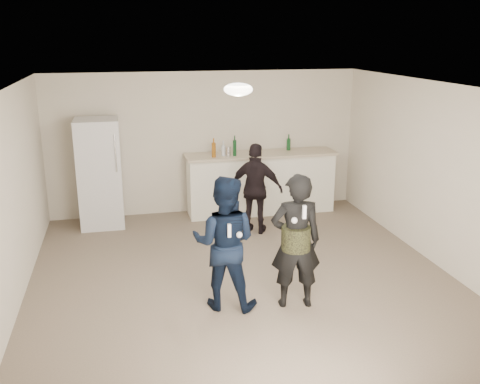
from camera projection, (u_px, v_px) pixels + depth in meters
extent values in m
plane|color=#6B5B4C|center=(243.00, 280.00, 7.04)|extent=(6.00, 6.00, 0.00)
plane|color=silver|center=(244.00, 88.00, 6.32)|extent=(6.00, 6.00, 0.00)
plane|color=beige|center=(205.00, 143.00, 9.48)|extent=(6.00, 0.00, 6.00)
plane|color=beige|center=(337.00, 301.00, 3.87)|extent=(6.00, 0.00, 6.00)
plane|color=beige|center=(9.00, 204.00, 6.10)|extent=(0.00, 6.00, 6.00)
plane|color=beige|center=(440.00, 176.00, 7.26)|extent=(0.00, 6.00, 6.00)
cube|color=white|center=(261.00, 184.00, 9.58)|extent=(2.60, 0.56, 1.05)
cube|color=beige|center=(261.00, 154.00, 9.43)|extent=(2.68, 0.64, 0.04)
cube|color=silver|center=(100.00, 173.00, 8.82)|extent=(0.70, 0.70, 1.80)
cylinder|color=silver|center=(116.00, 153.00, 8.42)|extent=(0.02, 0.02, 0.60)
ellipsoid|color=white|center=(238.00, 89.00, 6.62)|extent=(0.36, 0.36, 0.16)
cylinder|color=silver|center=(228.00, 151.00, 9.16)|extent=(0.08, 0.08, 0.17)
imported|color=#0D1D39|center=(224.00, 243.00, 6.16)|extent=(0.94, 0.85, 1.59)
imported|color=black|center=(296.00, 241.00, 6.17)|extent=(0.63, 0.46, 1.62)
cylinder|color=#363C1B|center=(296.00, 238.00, 6.16)|extent=(0.34, 0.34, 0.28)
imported|color=black|center=(256.00, 189.00, 8.52)|extent=(0.93, 0.72, 1.47)
cube|color=silver|center=(229.00, 231.00, 5.83)|extent=(0.04, 0.04, 0.15)
sphere|color=silver|center=(239.00, 235.00, 5.90)|extent=(0.07, 0.07, 0.07)
cube|color=white|center=(304.00, 212.00, 5.81)|extent=(0.04, 0.04, 0.15)
sphere|color=white|center=(294.00, 220.00, 5.85)|extent=(0.07, 0.07, 0.07)
cylinder|color=#13431D|center=(289.00, 144.00, 9.64)|extent=(0.07, 0.07, 0.21)
cylinder|color=silver|center=(223.00, 151.00, 9.19)|extent=(0.07, 0.07, 0.18)
cylinder|color=#905415|center=(214.00, 150.00, 9.07)|extent=(0.07, 0.07, 0.25)
cylinder|color=#113C1B|center=(235.00, 148.00, 9.17)|extent=(0.06, 0.06, 0.27)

